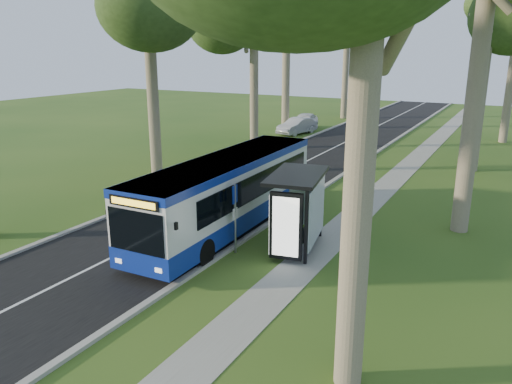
% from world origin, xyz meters
% --- Properties ---
extents(ground, '(120.00, 120.00, 0.00)m').
position_xyz_m(ground, '(0.00, 0.00, 0.00)').
color(ground, '#2B4F18').
rests_on(ground, ground).
extents(road, '(7.00, 100.00, 0.02)m').
position_xyz_m(road, '(-3.50, 10.00, 0.01)').
color(road, black).
rests_on(road, ground).
extents(kerb_east, '(0.25, 100.00, 0.12)m').
position_xyz_m(kerb_east, '(0.00, 10.00, 0.06)').
color(kerb_east, '#9E9B93').
rests_on(kerb_east, ground).
extents(kerb_west, '(0.25, 100.00, 0.12)m').
position_xyz_m(kerb_west, '(-7.00, 10.00, 0.06)').
color(kerb_west, '#9E9B93').
rests_on(kerb_west, ground).
extents(centre_line, '(0.12, 100.00, 0.00)m').
position_xyz_m(centre_line, '(-3.50, 10.00, 0.02)').
color(centre_line, white).
rests_on(centre_line, road).
extents(footpath, '(1.50, 100.00, 0.02)m').
position_xyz_m(footpath, '(3.00, 10.00, 0.01)').
color(footpath, gray).
rests_on(footpath, ground).
extents(bus, '(2.70, 11.83, 3.12)m').
position_xyz_m(bus, '(-1.25, 1.41, 1.62)').
color(bus, silver).
rests_on(bus, ground).
extents(bus_stop_sign, '(0.10, 0.38, 2.70)m').
position_xyz_m(bus_stop_sign, '(0.30, -0.63, 1.67)').
color(bus_stop_sign, gray).
rests_on(bus_stop_sign, ground).
extents(bus_shelter, '(2.48, 3.74, 2.97)m').
position_xyz_m(bus_shelter, '(2.25, 0.46, 2.11)').
color(bus_shelter, black).
rests_on(bus_shelter, ground).
extents(litter_bin, '(0.52, 0.52, 0.91)m').
position_xyz_m(litter_bin, '(0.64, 5.92, 0.46)').
color(litter_bin, black).
rests_on(litter_bin, ground).
extents(car_white, '(2.64, 4.98, 1.61)m').
position_xyz_m(car_white, '(-9.03, 28.17, 0.81)').
color(car_white, silver).
rests_on(car_white, ground).
extents(car_silver, '(2.47, 4.61, 1.44)m').
position_xyz_m(car_silver, '(-8.75, 25.71, 0.72)').
color(car_silver, '#A2A4A9').
rests_on(car_silver, ground).
extents(tree_west_c, '(5.20, 5.20, 13.94)m').
position_xyz_m(tree_west_c, '(-9.00, 18.00, 10.33)').
color(tree_west_c, '#7A6B56').
rests_on(tree_west_c, ground).
extents(tree_west_e, '(5.20, 5.20, 14.76)m').
position_xyz_m(tree_west_e, '(-8.50, 38.00, 10.94)').
color(tree_west_e, '#7A6B56').
rests_on(tree_west_e, ground).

